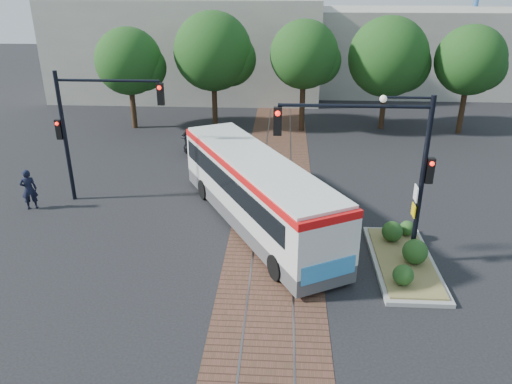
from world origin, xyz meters
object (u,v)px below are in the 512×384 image
signal_pole_left (87,120)px  officer (29,189)px  signal_pole_main (388,155)px  traffic_island (404,255)px  parked_car (225,144)px  city_bus (256,189)px

signal_pole_left → officer: size_ratio=3.20×
signal_pole_left → officer: 4.10m
signal_pole_left → officer: signal_pole_left is taller
signal_pole_main → officer: (-14.88, 3.68, -3.22)m
traffic_island → signal_pole_main: 3.95m
traffic_island → parked_car: parked_car is taller
traffic_island → officer: (-15.84, 3.77, 0.61)m
signal_pole_left → traffic_island: bearing=-20.4°
city_bus → signal_pole_left: size_ratio=1.82×
signal_pole_left → signal_pole_main: bearing=-21.4°
city_bus → parked_car: (-2.33, 8.79, -0.98)m
city_bus → signal_pole_main: size_ratio=1.82×
city_bus → traffic_island: size_ratio=2.10×
parked_car → city_bus: bearing=-161.2°
parked_car → signal_pole_main: bearing=-144.7°
signal_pole_main → parked_car: signal_pole_main is taller
city_bus → parked_car: size_ratio=2.31×
officer → signal_pole_main: bearing=141.1°
officer → city_bus: bearing=149.3°
officer → parked_car: size_ratio=0.40×
city_bus → traffic_island: bearing=-54.4°
traffic_island → parked_car: bearing=124.5°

